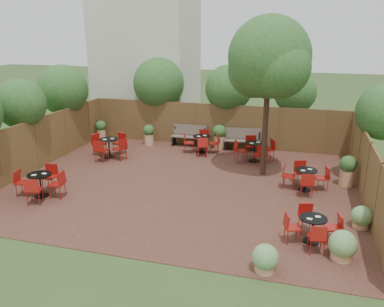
# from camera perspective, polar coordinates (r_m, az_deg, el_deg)

# --- Properties ---
(ground) EXTENTS (80.00, 80.00, 0.00)m
(ground) POSITION_cam_1_polar(r_m,az_deg,el_deg) (14.27, -1.17, -4.36)
(ground) COLOR #354F23
(ground) RESTS_ON ground
(courtyard_paving) EXTENTS (12.00, 10.00, 0.02)m
(courtyard_paving) POSITION_cam_1_polar(r_m,az_deg,el_deg) (14.27, -1.17, -4.32)
(courtyard_paving) COLOR #361B16
(courtyard_paving) RESTS_ON ground
(fence_back) EXTENTS (12.00, 0.08, 2.00)m
(fence_back) POSITION_cam_1_polar(r_m,az_deg,el_deg) (18.59, 3.30, 4.08)
(fence_back) COLOR #4C321C
(fence_back) RESTS_ON ground
(fence_left) EXTENTS (0.08, 10.00, 2.00)m
(fence_left) POSITION_cam_1_polar(r_m,az_deg,el_deg) (16.63, -21.40, 1.24)
(fence_left) COLOR #4C321C
(fence_left) RESTS_ON ground
(fence_right) EXTENTS (0.08, 10.00, 2.00)m
(fence_right) POSITION_cam_1_polar(r_m,az_deg,el_deg) (13.55, 23.90, -2.64)
(fence_right) COLOR #4C321C
(fence_right) RESTS_ON ground
(neighbour_building) EXTENTS (5.00, 4.00, 8.00)m
(neighbour_building) POSITION_cam_1_polar(r_m,az_deg,el_deg) (22.33, -6.50, 14.05)
(neighbour_building) COLOR beige
(neighbour_building) RESTS_ON ground
(overhang_foliage) EXTENTS (15.45, 10.63, 2.49)m
(overhang_foliage) POSITION_cam_1_polar(r_m,az_deg,el_deg) (16.94, -6.65, 8.41)
(overhang_foliage) COLOR #23531A
(overhang_foliage) RESTS_ON ground
(courtyard_tree) EXTENTS (2.97, 2.90, 5.80)m
(courtyard_tree) POSITION_cam_1_polar(r_m,az_deg,el_deg) (14.45, 10.95, 12.75)
(courtyard_tree) COLOR black
(courtyard_tree) RESTS_ON courtyard_paving
(park_bench_left) EXTENTS (1.60, 0.52, 0.99)m
(park_bench_left) POSITION_cam_1_polar(r_m,az_deg,el_deg) (18.63, -0.43, 2.64)
(park_bench_left) COLOR brown
(park_bench_left) RESTS_ON courtyard_paving
(park_bench_right) EXTENTS (1.65, 0.70, 0.99)m
(park_bench_right) POSITION_cam_1_polar(r_m,az_deg,el_deg) (18.11, 7.32, 2.06)
(park_bench_right) COLOR brown
(park_bench_right) RESTS_ON courtyard_paving
(bistro_tables) EXTENTS (10.11, 8.30, 0.94)m
(bistro_tables) POSITION_cam_1_polar(r_m,az_deg,el_deg) (14.93, -0.19, -1.42)
(bistro_tables) COLOR black
(bistro_tables) RESTS_ON courtyard_paving
(planters) EXTENTS (11.78, 3.82, 1.11)m
(planters) POSITION_cam_1_polar(r_m,az_deg,el_deg) (17.33, 2.21, 1.68)
(planters) COLOR tan
(planters) RESTS_ON courtyard_paving
(low_shrubs) EXTENTS (2.96, 3.43, 0.74)m
(low_shrubs) POSITION_cam_1_polar(r_m,az_deg,el_deg) (10.49, 18.70, -11.80)
(low_shrubs) COLOR tan
(low_shrubs) RESTS_ON courtyard_paving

